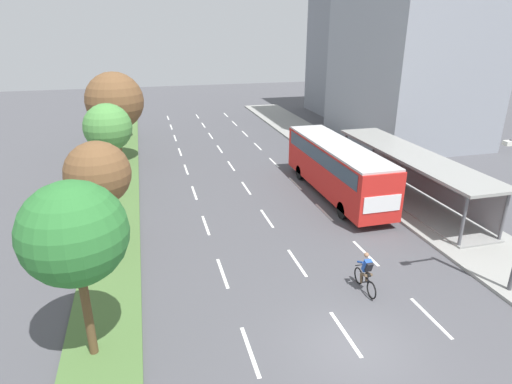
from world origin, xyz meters
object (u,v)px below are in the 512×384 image
at_px(cyclist, 366,274).
at_px(median_tree_fourth, 115,101).
at_px(median_tree_nearest, 74,234).
at_px(median_tree_second, 98,174).
at_px(bus, 337,164).
at_px(median_tree_third, 108,128).
at_px(median_tree_fifth, 117,93).
at_px(bus_shelter, 413,171).

relative_size(cyclist, median_tree_fourth, 0.26).
xyz_separation_m(median_tree_nearest, median_tree_fourth, (0.27, 21.93, 0.41)).
bearing_deg(median_tree_second, median_tree_nearest, -90.37).
bearing_deg(median_tree_second, bus, 16.22).
bearing_deg(median_tree_fourth, bus, -38.12).
bearing_deg(median_tree_third, median_tree_nearest, -90.52).
height_order(cyclist, median_tree_fourth, median_tree_fourth).
bearing_deg(cyclist, median_tree_nearest, -174.04).
xyz_separation_m(bus, cyclist, (-3.31, -10.22, -1.28)).
xyz_separation_m(median_tree_nearest, median_tree_second, (0.05, 7.31, -0.55)).
relative_size(median_tree_third, median_tree_fifth, 0.95).
bearing_deg(bus, median_tree_second, -163.78).
bearing_deg(median_tree_second, median_tree_fifth, 89.91).
height_order(bus, median_tree_fifth, median_tree_fifth).
relative_size(cyclist, median_tree_fifth, 0.30).
height_order(median_tree_second, median_tree_third, median_tree_third).
xyz_separation_m(median_tree_second, median_tree_fifth, (0.04, 21.93, 0.51)).
bearing_deg(median_tree_nearest, median_tree_second, 89.63).
bearing_deg(bus_shelter, median_tree_third, 163.92).
distance_m(median_tree_fourth, median_tree_fifth, 7.33).
bearing_deg(bus, cyclist, -107.94).
height_order(median_tree_second, median_tree_fifth, median_tree_fifth).
distance_m(bus, median_tree_third, 14.27).
bearing_deg(median_tree_second, median_tree_fourth, 89.13).
bearing_deg(median_tree_nearest, cyclist, 5.96).
bearing_deg(median_tree_third, median_tree_fifth, 90.19).
relative_size(bus_shelter, median_tree_fourth, 1.96).
distance_m(bus_shelter, median_tree_second, 18.28).
distance_m(bus, cyclist, 10.82).
bearing_deg(cyclist, bus_shelter, 47.73).
distance_m(cyclist, median_tree_fifth, 30.23).
bearing_deg(bus, median_tree_fourth, 141.88).
xyz_separation_m(bus, median_tree_fourth, (-13.53, 10.62, 2.84)).
bearing_deg(cyclist, median_tree_third, 127.45).
xyz_separation_m(median_tree_nearest, median_tree_fifth, (0.08, 29.24, -0.04)).
relative_size(bus_shelter, median_tree_third, 2.34).
xyz_separation_m(median_tree_fourth, median_tree_fifth, (-0.19, 7.31, -0.45)).
distance_m(bus_shelter, cyclist, 11.34).
bearing_deg(median_tree_fifth, median_tree_second, -90.09).
distance_m(bus, median_tree_second, 14.45).
distance_m(median_tree_nearest, median_tree_fifth, 29.24).
xyz_separation_m(bus_shelter, median_tree_nearest, (-18.08, -9.44, 2.63)).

